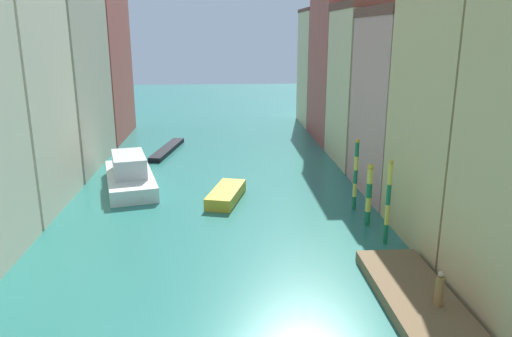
# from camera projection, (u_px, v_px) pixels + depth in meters

# --- Properties ---
(ground_plane) EXTENTS (154.00, 154.00, 0.00)m
(ground_plane) POSITION_uv_depth(u_px,v_px,m) (220.00, 181.00, 39.89)
(ground_plane) COLOR #28756B
(building_left_2) EXTENTS (6.57, 9.12, 19.29)m
(building_left_2) POSITION_uv_depth(u_px,v_px,m) (0.00, 66.00, 31.50)
(building_left_2) COLOR beige
(building_left_2) RESTS_ON ground
(building_left_3) EXTENTS (6.57, 12.23, 21.06)m
(building_left_3) POSITION_uv_depth(u_px,v_px,m) (55.00, 47.00, 41.89)
(building_left_3) COLOR #BCB299
(building_left_3) RESTS_ON ground
(building_left_4) EXTENTS (6.57, 11.93, 19.59)m
(building_left_4) POSITION_uv_depth(u_px,v_px,m) (92.00, 50.00, 54.02)
(building_left_4) COLOR #B25147
(building_left_4) RESTS_ON ground
(building_right_1) EXTENTS (6.57, 8.81, 21.08)m
(building_right_1) POSITION_uv_depth(u_px,v_px,m) (479.00, 55.00, 25.84)
(building_right_1) COLOR #DBB77A
(building_right_1) RESTS_ON ground
(building_right_2) EXTENTS (6.57, 9.05, 13.48)m
(building_right_2) POSITION_uv_depth(u_px,v_px,m) (410.00, 103.00, 35.45)
(building_right_2) COLOR tan
(building_right_2) RESTS_ON ground
(building_right_3) EXTENTS (6.57, 8.97, 14.30)m
(building_right_3) POSITION_uv_depth(u_px,v_px,m) (372.00, 84.00, 44.37)
(building_right_3) COLOR beige
(building_right_3) RESTS_ON ground
(building_right_4) EXTENTS (6.57, 10.79, 19.36)m
(building_right_4) POSITION_uv_depth(u_px,v_px,m) (346.00, 52.00, 53.17)
(building_right_4) COLOR #B25147
(building_right_4) RESTS_ON ground
(building_right_5) EXTENTS (6.57, 8.73, 14.60)m
(building_right_5) POSITION_uv_depth(u_px,v_px,m) (327.00, 67.00, 63.26)
(building_right_5) COLOR beige
(building_right_5) RESTS_ON ground
(waterfront_dock) EXTENTS (3.14, 7.82, 0.57)m
(waterfront_dock) POSITION_uv_depth(u_px,v_px,m) (412.00, 292.00, 22.31)
(waterfront_dock) COLOR brown
(waterfront_dock) RESTS_ON ground
(person_on_dock) EXTENTS (0.36, 0.36, 1.60)m
(person_on_dock) POSITION_uv_depth(u_px,v_px,m) (439.00, 290.00, 20.50)
(person_on_dock) COLOR olive
(person_on_dock) RESTS_ON waterfront_dock
(mooring_pole_0) EXTENTS (0.27, 0.27, 5.00)m
(mooring_pole_0) POSITION_uv_depth(u_px,v_px,m) (388.00, 202.00, 27.42)
(mooring_pole_0) COLOR #197247
(mooring_pole_0) RESTS_ON ground
(mooring_pole_1) EXTENTS (0.39, 0.39, 3.99)m
(mooring_pole_1) POSITION_uv_depth(u_px,v_px,m) (369.00, 194.00, 30.31)
(mooring_pole_1) COLOR #197247
(mooring_pole_1) RESTS_ON ground
(mooring_pole_2) EXTENTS (0.29, 0.29, 4.95)m
(mooring_pole_2) POSITION_uv_depth(u_px,v_px,m) (356.00, 174.00, 32.87)
(mooring_pole_2) COLOR #197247
(mooring_pole_2) RESTS_ON ground
(vaporetto_white) EXTENTS (5.50, 9.60, 2.63)m
(vaporetto_white) POSITION_uv_depth(u_px,v_px,m) (130.00, 175.00, 38.15)
(vaporetto_white) COLOR white
(vaporetto_white) RESTS_ON ground
(gondola_black) EXTENTS (2.75, 9.12, 0.46)m
(gondola_black) POSITION_uv_depth(u_px,v_px,m) (167.00, 149.00, 49.68)
(gondola_black) COLOR black
(gondola_black) RESTS_ON ground
(motorboat_0) EXTENTS (3.09, 5.43, 0.85)m
(motorboat_0) POSITION_uv_depth(u_px,v_px,m) (226.00, 194.00, 35.29)
(motorboat_0) COLOR gold
(motorboat_0) RESTS_ON ground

